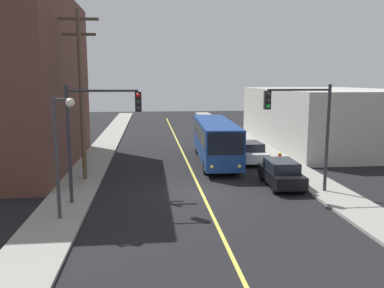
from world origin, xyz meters
TOP-DOWN VIEW (x-y plane):
  - ground_plane at (0.00, 0.00)m, footprint 120.00×120.00m
  - sidewalk_left at (-7.25, 10.00)m, footprint 2.50×90.00m
  - sidewalk_right at (7.25, 10.00)m, footprint 2.50×90.00m
  - lane_stripe_center at (0.00, 15.00)m, footprint 0.16×60.00m
  - building_left_brick at (-13.49, 8.34)m, footprint 10.00×16.42m
  - building_right_warehouse at (14.50, 15.60)m, footprint 12.00×19.64m
  - city_bus at (2.20, 8.78)m, footprint 3.14×12.25m
  - parked_car_black at (4.93, 0.93)m, footprint 1.95×4.46m
  - parked_car_white at (4.87, 8.07)m, footprint 1.88×4.43m
  - utility_pole_near at (-7.05, 3.62)m, footprint 2.40×0.28m
  - traffic_signal_left_corner at (-5.41, -1.48)m, footprint 3.75×0.48m
  - traffic_signal_right_corner at (5.41, -0.72)m, footprint 3.75×0.48m
  - street_lamp_left at (-6.83, -3.79)m, footprint 0.98×0.40m
  - fire_hydrant at (6.85, 6.87)m, footprint 0.44×0.26m

SIDE VIEW (x-z plane):
  - ground_plane at x=0.00m, z-range 0.00..0.00m
  - lane_stripe_center at x=0.00m, z-range 0.00..0.01m
  - sidewalk_left at x=-7.25m, z-range 0.00..0.15m
  - sidewalk_right at x=7.25m, z-range 0.00..0.15m
  - fire_hydrant at x=6.85m, z-range 0.16..1.00m
  - parked_car_black at x=4.93m, z-range 0.03..1.65m
  - parked_car_white at x=4.87m, z-range 0.03..1.65m
  - city_bus at x=2.20m, z-range 0.22..3.42m
  - building_right_warehouse at x=14.50m, z-range 0.00..5.50m
  - street_lamp_left at x=-6.83m, z-range 0.99..6.49m
  - traffic_signal_left_corner at x=-5.41m, z-range 1.30..7.30m
  - traffic_signal_right_corner at x=5.41m, z-range 1.30..7.30m
  - utility_pole_near at x=-7.05m, z-range 0.66..11.11m
  - building_left_brick at x=-13.49m, z-range 0.00..12.45m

